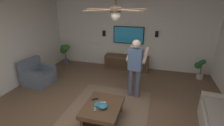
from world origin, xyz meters
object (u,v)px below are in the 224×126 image
tv (128,35)px  wall_speaker_right (104,33)px  coffee_table (103,109)px  book (100,105)px  remote_white (103,103)px  ceiling_fan (116,11)px  armchair (38,76)px  remote_grey (95,109)px  wall_speaker_left (157,34)px  remote_black (95,99)px  media_console (126,63)px  potted_plant_short (200,67)px  vase_round (133,54)px  potted_plant_tall (65,51)px  person_standing (135,66)px  bowl (103,106)px

tv → wall_speaker_right: tv is taller
coffee_table → book: (-0.04, 0.05, 0.12)m
remote_white → ceiling_fan: 2.01m
book → ceiling_fan: 2.01m
armchair → remote_white: bearing=-16.6°
coffee_table → remote_grey: 0.25m
wall_speaker_left → remote_black: bearing=159.1°
media_console → wall_speaker_left: bearing=103.6°
book → wall_speaker_left: bearing=74.2°
remote_white → remote_black: size_ratio=1.00×
potted_plant_short → vase_round: size_ratio=3.19×
potted_plant_tall → remote_white: (-2.88, -2.66, -0.18)m
person_standing → wall_speaker_right: (2.14, 1.59, 0.40)m
potted_plant_short → wall_speaker_left: 1.88m
armchair → remote_grey: (-1.32, -2.51, 0.13)m
media_console → remote_white: bearing=0.9°
wall_speaker_left → potted_plant_tall: bearing=96.4°
armchair → ceiling_fan: bearing=-16.5°
media_console → bowl: 3.20m
bowl → book: 0.11m
potted_plant_short → media_console: bearing=86.9°
armchair → remote_white: 2.80m
wall_speaker_right → bowl: bearing=-162.2°
potted_plant_short → remote_black: potted_plant_short is taller
remote_white → remote_grey: bearing=-129.6°
media_console → vase_round: bearing=97.6°
bowl → remote_grey: bowl is taller
ceiling_fan → bowl: bearing=98.2°
person_standing → bowl: size_ratio=7.68×
ceiling_fan → armchair: bearing=68.0°
media_console → bowl: bearing=2.0°
media_console → potted_plant_short: (-0.14, -2.59, 0.14)m
potted_plant_tall → bowl: bearing=-138.1°
vase_round → person_standing: bearing=-169.7°
remote_white → media_console: bearing=67.4°
potted_plant_short → ceiling_fan: bearing=143.6°
person_standing → remote_white: person_standing is taller
vase_round → potted_plant_tall: bearing=93.8°
media_console → potted_plant_short: potted_plant_short is taller
potted_plant_tall → bowl: 4.08m
coffee_table → person_standing: 1.48m
coffee_table → remote_grey: size_ratio=6.67×
potted_plant_short → remote_grey: size_ratio=4.68×
coffee_table → wall_speaker_left: bearing=-16.2°
armchair → wall_speaker_left: bearing=37.4°
potted_plant_tall → ceiling_fan: (-3.00, -2.98, 1.81)m
coffee_table → potted_plant_tall: bearing=42.3°
media_console → person_standing: (-1.88, -0.59, 0.66)m
armchair → book: bearing=-19.0°
potted_plant_short → potted_plant_tall: bearing=90.2°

